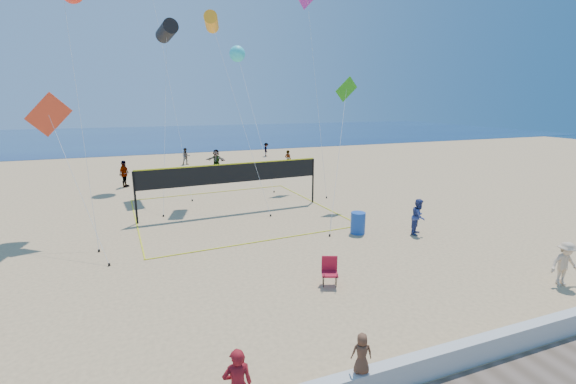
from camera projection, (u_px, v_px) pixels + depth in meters
name	position (u px, v px, depth m)	size (l,w,h in m)	color
ground	(315.00, 318.00, 10.79)	(120.00, 120.00, 0.00)	tan
ocean	(166.00, 135.00, 67.11)	(140.00, 50.00, 0.03)	navy
seawall	(377.00, 380.00, 7.99)	(32.00, 0.30, 0.60)	beige
toddler	(362.00, 353.00, 7.68)	(0.42, 0.27, 0.86)	brown
bystander_a	(419.00, 217.00, 17.45)	(0.80, 0.62, 1.64)	navy
bystander_b	(565.00, 264.00, 12.60)	(0.96, 0.55, 1.49)	#D3B28D
far_person_0	(124.00, 174.00, 26.95)	(1.10, 0.46, 1.88)	gray
far_person_1	(216.00, 160.00, 32.93)	(1.75, 0.56, 1.89)	gray
far_person_2	(288.00, 160.00, 34.03)	(0.62, 0.40, 1.69)	gray
far_person_3	(186.00, 156.00, 36.44)	(0.76, 0.60, 1.57)	gray
far_person_4	(266.00, 150.00, 41.90)	(0.95, 0.54, 1.46)	gray
camp_chair	(330.00, 269.00, 12.65)	(0.66, 0.76, 1.07)	#A71327
trash_barrel	(358.00, 223.00, 17.60)	(0.66, 0.66, 0.99)	#1946A2
volleyball_net	(232.00, 179.00, 20.67)	(10.65, 10.51, 2.69)	black
kite_1	(167.00, 31.00, 23.87)	(1.98, 7.35, 10.77)	black
kite_2	(212.00, 22.00, 22.05)	(2.34, 6.25, 10.84)	#FFA21D
kite_3	(50.00, 119.00, 16.12)	(3.06, 4.56, 6.31)	#F24121
kite_4	(345.00, 97.00, 21.05)	(4.07, 4.98, 7.26)	#2E9A19
kite_5	(308.00, 8.00, 26.11)	(1.76, 5.61, 13.71)	#DD33A6
kite_7	(237.00, 54.00, 32.10)	(1.61, 10.47, 10.40)	#34DFE7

